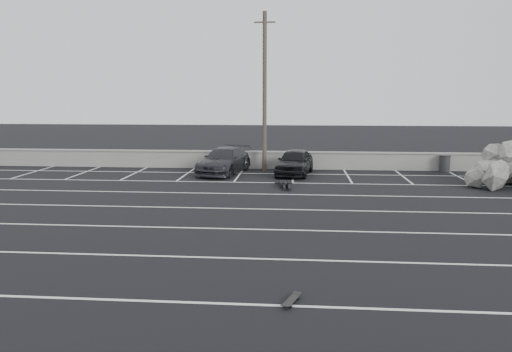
# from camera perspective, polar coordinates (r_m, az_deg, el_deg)

# --- Properties ---
(ground) EXTENTS (120.00, 120.00, 0.00)m
(ground) POSITION_cam_1_polar(r_m,az_deg,el_deg) (16.53, 0.36, -6.13)
(ground) COLOR black
(ground) RESTS_ON ground
(seawall) EXTENTS (50.00, 0.45, 1.06)m
(seawall) POSITION_cam_1_polar(r_m,az_deg,el_deg) (30.16, 2.42, 1.88)
(seawall) COLOR gray
(seawall) RESTS_ON ground
(stall_lines) EXTENTS (36.00, 20.05, 0.01)m
(stall_lines) POSITION_cam_1_polar(r_m,az_deg,el_deg) (20.80, 1.07, -2.93)
(stall_lines) COLOR silver
(stall_lines) RESTS_ON ground
(car_left) EXTENTS (2.36, 4.46, 1.44)m
(car_left) POSITION_cam_1_polar(r_m,az_deg,el_deg) (27.92, 4.44, 1.63)
(car_left) COLOR black
(car_left) RESTS_ON ground
(car_right) EXTENTS (2.99, 5.27, 1.44)m
(car_right) POSITION_cam_1_polar(r_m,az_deg,el_deg) (28.40, -3.66, 1.76)
(car_right) COLOR #25252B
(car_right) RESTS_ON ground
(utility_pole) EXTENTS (1.21, 0.24, 9.08)m
(utility_pole) POSITION_cam_1_polar(r_m,az_deg,el_deg) (29.16, 0.99, 9.61)
(utility_pole) COLOR #4C4238
(utility_pole) RESTS_ON ground
(trash_bin) EXTENTS (0.69, 0.69, 0.98)m
(trash_bin) POSITION_cam_1_polar(r_m,az_deg,el_deg) (30.82, 20.78, 1.35)
(trash_bin) COLOR #28292B
(trash_bin) RESTS_ON ground
(person) EXTENTS (1.51, 2.54, 0.46)m
(person) POSITION_cam_1_polar(r_m,az_deg,el_deg) (24.21, 3.26, -0.69)
(person) COLOR black
(person) RESTS_ON ground
(skateboard) EXTENTS (0.39, 0.70, 0.08)m
(skateboard) POSITION_cam_1_polar(r_m,az_deg,el_deg) (10.92, 4.04, -14.00)
(skateboard) COLOR black
(skateboard) RESTS_ON ground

